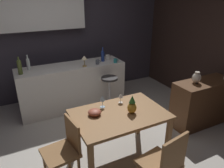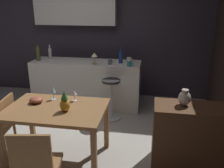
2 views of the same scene
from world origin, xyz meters
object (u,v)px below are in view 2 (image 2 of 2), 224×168
at_px(wine_glass_left, 74,93).
at_px(cup_teal, 129,64).
at_px(chair_by_doorway, 37,166).
at_px(wine_glass_right, 53,90).
at_px(pineapple_centerpiece, 65,103).
at_px(wine_bottle_olive, 38,53).
at_px(wine_bottle_clear, 50,53).
at_px(cup_white, 129,60).
at_px(wine_bottle_cobalt, 121,56).
at_px(cup_slate, 110,62).
at_px(sideboard_cabinet, 198,138).
at_px(bar_stool, 111,98).
at_px(dining_table, 57,115).
at_px(chair_near_window, 0,124).
at_px(counter_lamp, 94,56).
at_px(vase_ceramic_ivory, 184,98).
at_px(fruit_bowl, 36,100).

xyz_separation_m(wine_glass_left, cup_teal, (0.59, 1.30, 0.09)).
distance_m(chair_by_doorway, cup_teal, 2.48).
height_order(wine_glass_left, wine_glass_right, wine_glass_right).
bearing_deg(pineapple_centerpiece, cup_teal, 69.57).
xyz_separation_m(wine_bottle_olive, wine_bottle_clear, (0.16, 0.19, -0.02)).
bearing_deg(wine_bottle_clear, cup_white, -1.85).
bearing_deg(wine_bottle_cobalt, cup_slate, -142.65).
relative_size(wine_glass_left, wine_glass_right, 0.81).
bearing_deg(wine_glass_left, sideboard_cabinet, -4.17).
bearing_deg(chair_by_doorway, bar_stool, 80.07).
bearing_deg(wine_bottle_olive, dining_table, -58.62).
bearing_deg(pineapple_centerpiece, cup_slate, 81.91).
distance_m(chair_near_window, pineapple_centerpiece, 1.00).
xyz_separation_m(wine_bottle_clear, counter_lamp, (0.99, -0.29, 0.03)).
xyz_separation_m(bar_stool, counter_lamp, (-0.37, 0.34, 0.67)).
xyz_separation_m(dining_table, wine_glass_left, (0.16, 0.25, 0.20)).
bearing_deg(chair_near_window, dining_table, 3.08).
height_order(sideboard_cabinet, cup_slate, cup_slate).
xyz_separation_m(chair_by_doorway, cup_teal, (0.64, 2.36, 0.44)).
bearing_deg(sideboard_cabinet, cup_teal, 125.13).
bearing_deg(sideboard_cabinet, chair_near_window, -175.94).
relative_size(sideboard_cabinet, chair_by_doorway, 1.21).
height_order(wine_glass_left, cup_teal, cup_teal).
bearing_deg(cup_teal, chair_by_doorway, -105.20).
bearing_deg(wine_glass_left, vase_ceramic_ivory, -3.88).
distance_m(wine_glass_right, fruit_bowl, 0.25).
height_order(wine_glass_left, pineapple_centerpiece, pineapple_centerpiece).
distance_m(wine_bottle_olive, wine_bottle_clear, 0.25).
bearing_deg(vase_ceramic_ivory, chair_near_window, -175.04).
distance_m(dining_table, chair_near_window, 0.80).
bearing_deg(sideboard_cabinet, wine_bottle_olive, 150.67).
relative_size(fruit_bowl, cup_slate, 1.60).
distance_m(bar_stool, cup_teal, 0.68).
distance_m(chair_by_doorway, wine_bottle_clear, 2.92).
height_order(dining_table, bar_stool, dining_table).
xyz_separation_m(dining_table, sideboard_cabinet, (1.75, 0.14, -0.24)).
distance_m(bar_stool, wine_bottle_cobalt, 0.82).
xyz_separation_m(cup_slate, cup_teal, (0.36, -0.07, -0.00)).
bearing_deg(wine_bottle_olive, wine_glass_left, -50.48).
relative_size(wine_glass_right, wine_bottle_olive, 0.57).
height_order(wine_glass_left, wine_bottle_clear, wine_bottle_clear).
bearing_deg(vase_ceramic_ivory, cup_white, 116.09).
distance_m(sideboard_cabinet, fruit_bowl, 2.10).
bearing_deg(dining_table, fruit_bowl, 160.92).
bearing_deg(dining_table, cup_white, 68.71).
distance_m(bar_stool, vase_ceramic_ivory, 1.62).
bearing_deg(dining_table, bar_stool, 69.49).
xyz_separation_m(chair_near_window, wine_glass_right, (0.64, 0.29, 0.40)).
height_order(wine_glass_left, vase_ceramic_ivory, vase_ceramic_ivory).
relative_size(chair_by_doorway, vase_ceramic_ivory, 4.59).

